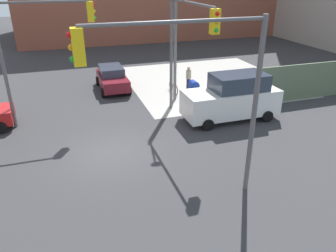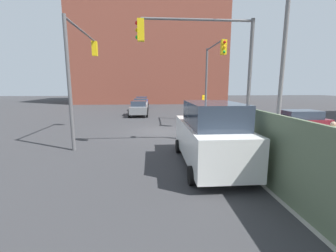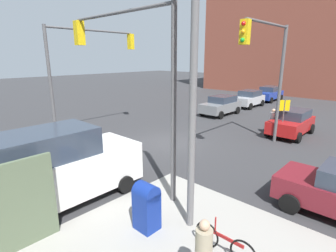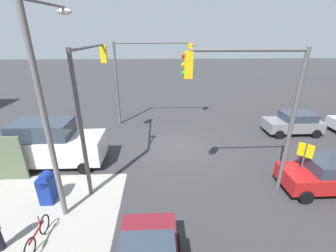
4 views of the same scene
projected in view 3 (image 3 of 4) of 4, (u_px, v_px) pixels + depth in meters
ground_plane at (167, 142)px, 15.34m from camera, size 120.00×120.00×0.00m
building_brick_west at (324, 20)px, 35.87m from camera, size 16.00×28.00×19.43m
traffic_signal_nw_corner at (269, 62)px, 13.06m from camera, size 4.95×0.36×6.50m
traffic_signal_se_corner at (87, 60)px, 15.58m from camera, size 6.06×0.36×6.50m
traffic_signal_ne_corner at (128, 63)px, 9.48m from camera, size 0.36×5.85×6.50m
street_lamp_corner at (184, 63)px, 6.92m from camera, size 0.77×2.65×8.00m
warning_sign_two_way at (284, 112)px, 15.74m from camera, size 0.48×0.48×2.40m
mailbox_blue at (147, 205)px, 7.46m from camera, size 0.56×0.64×1.43m
sedan_red at (292, 122)px, 16.63m from camera, size 3.84×2.02×1.62m
hatchback_blue at (269, 93)px, 29.82m from camera, size 4.16×2.02×1.62m
sedan_gray at (221, 105)px, 22.56m from camera, size 4.00×2.02×1.62m
coupe_silver at (249, 98)px, 26.21m from camera, size 3.87×2.02×1.62m
van_white_delivery at (58, 168)px, 8.70m from camera, size 5.40×2.32×2.62m
pedestrian_crossing at (273, 121)px, 16.71m from camera, size 0.36×0.36×1.69m
bicycle_leaning_on_fence at (224, 243)px, 6.54m from camera, size 0.05×1.75×0.97m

